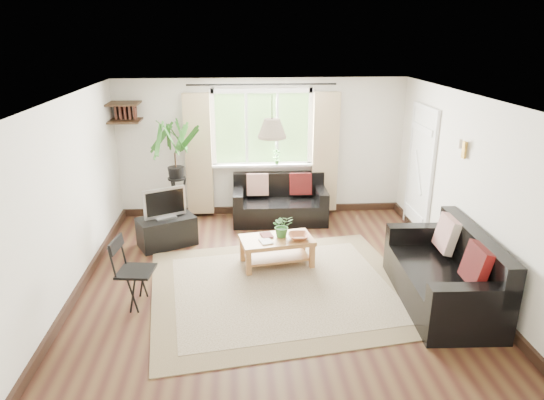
{
  "coord_description": "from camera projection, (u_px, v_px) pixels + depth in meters",
  "views": [
    {
      "loc": [
        -0.44,
        -5.55,
        3.14
      ],
      "look_at": [
        0.0,
        0.4,
        1.05
      ],
      "focal_mm": 32.0,
      "sensor_mm": 36.0,
      "label": 1
    }
  ],
  "objects": [
    {
      "name": "floor",
      "position": [
        274.0,
        286.0,
        6.29
      ],
      "size": [
        5.5,
        5.5,
        0.0
      ],
      "primitive_type": "plane",
      "color": "black",
      "rests_on": "ground"
    },
    {
      "name": "ceiling",
      "position": [
        275.0,
        100.0,
        5.5
      ],
      "size": [
        5.5,
        5.5,
        0.0
      ],
      "primitive_type": "plane",
      "rotation": [
        3.14,
        0.0,
        0.0
      ],
      "color": "white",
      "rests_on": "floor"
    },
    {
      "name": "wall_back",
      "position": [
        262.0,
        148.0,
        8.49
      ],
      "size": [
        5.0,
        0.02,
        2.4
      ],
      "primitive_type": "cube",
      "color": "white",
      "rests_on": "floor"
    },
    {
      "name": "wall_front",
      "position": [
        306.0,
        331.0,
        3.31
      ],
      "size": [
        5.0,
        0.02,
        2.4
      ],
      "primitive_type": "cube",
      "color": "white",
      "rests_on": "floor"
    },
    {
      "name": "wall_left",
      "position": [
        64.0,
        204.0,
        5.72
      ],
      "size": [
        0.02,
        5.5,
        2.4
      ],
      "primitive_type": "cube",
      "color": "white",
      "rests_on": "floor"
    },
    {
      "name": "wall_right",
      "position": [
        473.0,
        194.0,
        6.07
      ],
      "size": [
        0.02,
        5.5,
        2.4
      ],
      "primitive_type": "cube",
      "color": "white",
      "rests_on": "floor"
    },
    {
      "name": "rug",
      "position": [
        282.0,
        288.0,
        6.23
      ],
      "size": [
        3.65,
        3.25,
        0.02
      ],
      "primitive_type": "cube",
      "rotation": [
        0.0,
        0.0,
        0.14
      ],
      "color": "#BAAE90",
      "rests_on": "floor"
    },
    {
      "name": "window",
      "position": [
        262.0,
        129.0,
        8.33
      ],
      "size": [
        2.5,
        0.16,
        2.16
      ],
      "primitive_type": null,
      "color": "white",
      "rests_on": "wall_back"
    },
    {
      "name": "door",
      "position": [
        420.0,
        172.0,
        7.74
      ],
      "size": [
        0.06,
        0.96,
        2.06
      ],
      "primitive_type": "cube",
      "color": "silver",
      "rests_on": "wall_right"
    },
    {
      "name": "corner_shelf",
      "position": [
        124.0,
        112.0,
        7.87
      ],
      "size": [
        0.5,
        0.5,
        0.34
      ],
      "primitive_type": null,
      "color": "black",
      "rests_on": "wall_back"
    },
    {
      "name": "pendant_lamp",
      "position": [
        272.0,
        124.0,
        5.99
      ],
      "size": [
        0.36,
        0.36,
        0.54
      ],
      "primitive_type": null,
      "color": "beige",
      "rests_on": "ceiling"
    },
    {
      "name": "wall_sconce",
      "position": [
        462.0,
        147.0,
        6.17
      ],
      "size": [
        0.12,
        0.12,
        0.28
      ],
      "primitive_type": null,
      "color": "beige",
      "rests_on": "wall_right"
    },
    {
      "name": "sofa_back",
      "position": [
        280.0,
        200.0,
        8.35
      ],
      "size": [
        1.61,
        0.83,
        0.75
      ],
      "primitive_type": null,
      "rotation": [
        0.0,
        0.0,
        -0.02
      ],
      "color": "black",
      "rests_on": "floor"
    },
    {
      "name": "sofa_right",
      "position": [
        442.0,
        270.0,
        5.8
      ],
      "size": [
        1.88,
        1.0,
        0.87
      ],
      "primitive_type": null,
      "rotation": [
        0.0,
        0.0,
        -1.61
      ],
      "color": "black",
      "rests_on": "floor"
    },
    {
      "name": "coffee_table",
      "position": [
        277.0,
        252.0,
        6.81
      ],
      "size": [
        1.07,
        0.7,
        0.41
      ],
      "primitive_type": null,
      "rotation": [
        0.0,
        0.0,
        0.17
      ],
      "color": "brown",
      "rests_on": "floor"
    },
    {
      "name": "table_plant",
      "position": [
        282.0,
        226.0,
        6.75
      ],
      "size": [
        0.33,
        0.29,
        0.32
      ],
      "primitive_type": "imported",
      "rotation": [
        0.0,
        0.0,
        0.15
      ],
      "color": "#316B2A",
      "rests_on": "coffee_table"
    },
    {
      "name": "bowl",
      "position": [
        299.0,
        236.0,
        6.71
      ],
      "size": [
        0.3,
        0.3,
        0.07
      ],
      "primitive_type": "imported",
      "rotation": [
        0.0,
        0.0,
        -0.0
      ],
      "color": "#9C5735",
      "rests_on": "coffee_table"
    },
    {
      "name": "book_a",
      "position": [
        260.0,
        242.0,
        6.6
      ],
      "size": [
        0.21,
        0.25,
        0.02
      ],
      "primitive_type": "imported",
      "rotation": [
        0.0,
        0.0,
        0.27
      ],
      "color": "white",
      "rests_on": "coffee_table"
    },
    {
      "name": "book_b",
      "position": [
        261.0,
        236.0,
        6.8
      ],
      "size": [
        0.2,
        0.24,
        0.02
      ],
      "primitive_type": "imported",
      "rotation": [
        0.0,
        0.0,
        0.22
      ],
      "color": "#512520",
      "rests_on": "coffee_table"
    },
    {
      "name": "tv_stand",
      "position": [
        167.0,
        231.0,
        7.44
      ],
      "size": [
        0.96,
        0.79,
        0.45
      ],
      "primitive_type": "cube",
      "rotation": [
        0.0,
        0.0,
        0.45
      ],
      "color": "black",
      "rests_on": "floor"
    },
    {
      "name": "tv",
      "position": [
        165.0,
        202.0,
        7.28
      ],
      "size": [
        0.67,
        0.48,
        0.49
      ],
      "primitive_type": null,
      "rotation": [
        0.0,
        0.0,
        0.45
      ],
      "color": "#A5A5AA",
      "rests_on": "tv_stand"
    },
    {
      "name": "palm_stand",
      "position": [
        176.0,
        174.0,
        8.06
      ],
      "size": [
        0.75,
        0.75,
        1.77
      ],
      "primitive_type": null,
      "rotation": [
        0.0,
        0.0,
        0.09
      ],
      "color": "black",
      "rests_on": "floor"
    },
    {
      "name": "folding_chair",
      "position": [
        136.0,
        272.0,
        5.74
      ],
      "size": [
        0.5,
        0.5,
        0.86
      ],
      "primitive_type": null,
      "rotation": [
        0.0,
        0.0,
        1.44
      ],
      "color": "black",
      "rests_on": "floor"
    },
    {
      "name": "sill_plant",
      "position": [
        277.0,
        157.0,
        8.44
      ],
      "size": [
        0.14,
        0.1,
        0.27
      ],
      "primitive_type": "imported",
      "color": "#2D6023",
      "rests_on": "window"
    }
  ]
}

